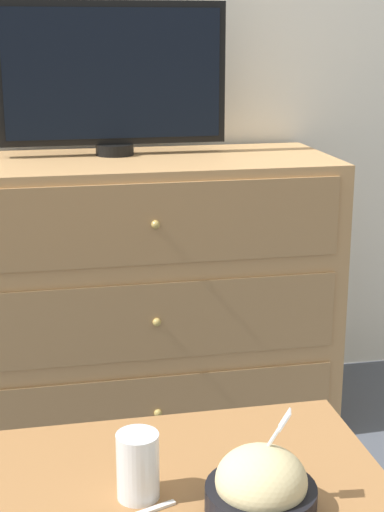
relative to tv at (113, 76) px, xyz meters
name	(u,v)px	position (x,y,z in m)	size (l,w,h in m)	color
ground_plane	(166,379)	(0.18, 0.18, -1.08)	(12.00, 12.00, 0.00)	#474C56
wall_back	(161,3)	(0.18, 0.21, 0.22)	(12.00, 0.05, 2.60)	silver
dresser	(144,294)	(0.07, -0.09, -0.66)	(1.15, 0.51, 0.85)	tan
tv	(113,76)	(0.00, 0.00, 0.00)	(0.68, 0.12, 0.45)	black
takeout_bowl	(261,487)	(0.09, -1.32, -0.58)	(0.18, 0.18, 0.17)	black
drink_cup	(138,470)	(-0.10, -1.24, -0.57)	(0.07, 0.07, 0.12)	#9E6638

